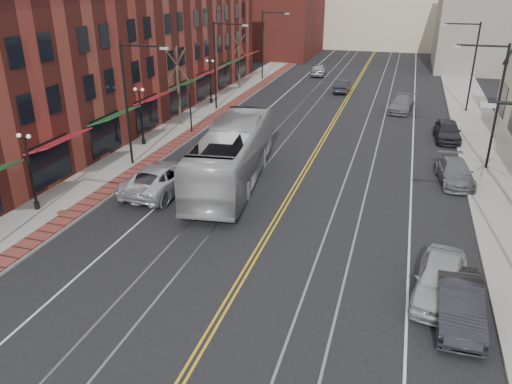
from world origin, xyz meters
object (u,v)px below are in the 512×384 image
Objects in this scene: parked_car_b at (459,303)px; parked_car_d at (448,131)px; parked_car_a at (441,280)px; parked_suv at (162,177)px; parked_car_c at (455,172)px; transit_bus at (232,155)px.

parked_car_d is (0.73, 23.57, 0.02)m from parked_car_b.
parked_car_a is 1.50m from parked_car_b.
parked_car_a is 1.04× the size of parked_car_b.
parked_suv is 1.36× the size of parked_car_d.
parked_car_a is 22.24m from parked_car_d.
parked_car_c is at bearing -155.45° from parked_suv.
parked_car_b is 14.48m from parked_car_c.
transit_bus is 13.87m from parked_car_c.
transit_bus reaches higher than parked_car_a.
parked_car_d is (0.00, 9.11, 0.09)m from parked_car_c.
parked_car_c is at bearing -170.22° from transit_bus.
transit_bus is at bearing 139.70° from parked_car_b.
parked_suv reaches higher than parked_car_d.
parked_car_b is at bearing 133.18° from transit_bus.
parked_car_b is at bearing -94.38° from parked_car_d.
transit_bus is 2.75× the size of parked_car_a.
transit_bus is 16.39m from parked_car_b.
transit_bus is 15.06m from parked_car_a.
parked_car_d is (16.80, 15.55, -0.08)m from parked_suv.
parked_car_a is at bearing -96.04° from parked_car_d.
parked_car_b is (16.07, -8.02, -0.11)m from parked_suv.
parked_car_d is at bearing -142.21° from transit_bus.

